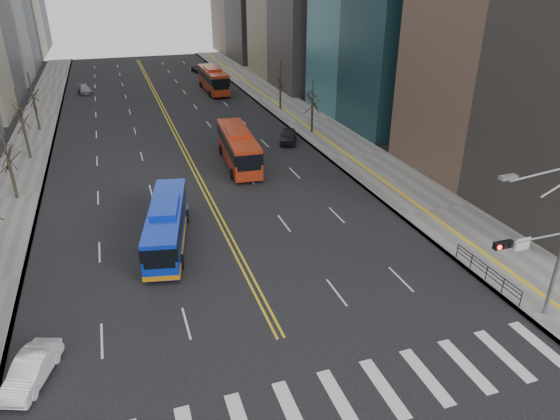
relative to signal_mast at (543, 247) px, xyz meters
name	(u,v)px	position (x,y,z in m)	size (l,w,h in m)	color
ground	(316,407)	(-13.77, -2.00, -4.86)	(220.00, 220.00, 0.00)	black
sidewalk_right	(308,121)	(3.73, 43.00, -4.78)	(7.00, 130.00, 0.15)	slate
sidewalk_left	(30,147)	(-30.27, 43.00, -4.78)	(5.00, 130.00, 0.15)	slate
crosswalk	(316,407)	(-13.77, -2.00, -4.85)	(26.70, 4.00, 0.01)	silver
centerline	(166,114)	(-13.77, 53.00, -4.85)	(0.55, 100.00, 0.01)	gold
signal_mast	(543,247)	(0.00, 0.00, 0.00)	(5.37, 0.37, 9.39)	gray
pedestrian_railing	(487,271)	(0.53, 4.00, -4.03)	(0.06, 6.06, 1.02)	black
street_trees	(112,123)	(-20.94, 32.55, 0.02)	(35.20, 47.20, 7.60)	black
blue_bus	(167,223)	(-18.19, 15.62, -3.16)	(4.57, 11.26, 3.23)	#0C2AB7
red_bus_near	(238,146)	(-9.09, 30.18, -2.82)	(3.57, 11.77, 3.67)	#A52B11
red_bus_far	(213,78)	(-4.32, 65.29, -2.70)	(3.10, 12.33, 3.88)	#A52B11
car_white	(31,370)	(-26.27, 4.00, -4.18)	(1.43, 4.11, 1.35)	silver
car_dark_mid	(288,136)	(-1.77, 35.48, -4.09)	(1.81, 4.49, 1.53)	black
car_silver	(84,90)	(-24.64, 70.56, -4.22)	(1.77, 4.35, 1.26)	gray
car_dark_far	(200,69)	(-3.32, 83.21, -4.19)	(2.22, 4.81, 1.34)	black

